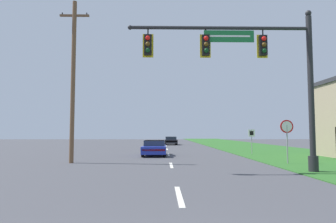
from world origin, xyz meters
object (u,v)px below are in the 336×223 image
(car_ahead, at_px, (154,148))
(route_sign_post, at_px, (252,136))
(stop_sign, at_px, (287,132))
(far_car, at_px, (171,141))
(utility_pole_near, at_px, (73,78))
(signal_mast, at_px, (260,70))

(car_ahead, height_order, route_sign_post, route_sign_post)
(car_ahead, distance_m, stop_sign, 10.27)
(stop_sign, distance_m, route_sign_post, 7.62)
(car_ahead, distance_m, far_car, 21.29)
(far_car, relative_size, utility_pole_near, 0.43)
(far_car, relative_size, route_sign_post, 2.10)
(car_ahead, bearing_deg, stop_sign, -39.79)
(stop_sign, bearing_deg, car_ahead, 140.21)
(car_ahead, distance_m, utility_pole_near, 8.68)
(stop_sign, height_order, route_sign_post, stop_sign)
(signal_mast, relative_size, car_ahead, 1.97)
(signal_mast, height_order, stop_sign, signal_mast)
(far_car, bearing_deg, signal_mast, -84.00)
(signal_mast, relative_size, utility_pole_near, 0.88)
(far_car, xyz_separation_m, utility_pole_near, (-6.69, -26.85, 4.51))
(route_sign_post, height_order, utility_pole_near, utility_pole_near)
(car_ahead, relative_size, route_sign_post, 2.18)
(car_ahead, relative_size, utility_pole_near, 0.45)
(car_ahead, xyz_separation_m, utility_pole_near, (-4.81, -5.64, 4.51))
(signal_mast, xyz_separation_m, stop_sign, (2.67, 3.56, -2.83))
(car_ahead, height_order, stop_sign, stop_sign)
(far_car, distance_m, utility_pole_near, 28.04)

